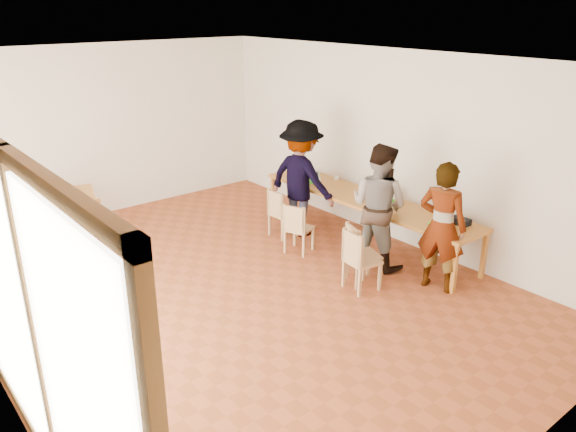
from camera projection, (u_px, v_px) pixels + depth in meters
name	position (u px, v px, depth m)	size (l,w,h in m)	color
ground	(237.00, 289.00, 7.59)	(8.00, 8.00, 0.00)	#9C4925
wall_back	(106.00, 131.00, 9.94)	(6.00, 0.10, 3.00)	beige
wall_front	(537.00, 309.00, 4.16)	(6.00, 0.10, 3.00)	beige
wall_right	(391.00, 147.00, 8.83)	(0.10, 8.00, 3.00)	beige
ceiling	(229.00, 59.00, 6.51)	(6.00, 8.00, 0.04)	white
communal_table	(365.00, 201.00, 8.84)	(0.80, 4.00, 0.75)	#AD6C26
side_table	(65.00, 200.00, 9.00)	(0.90, 0.90, 0.75)	#AD6C26
chair_near	(357.00, 254.00, 7.38)	(0.45, 0.45, 0.46)	tan
chair_mid	(358.00, 248.00, 7.58)	(0.51, 0.51, 0.45)	tan
chair_far	(297.00, 224.00, 8.49)	(0.49, 0.49, 0.43)	tan
chair_empty	(279.00, 209.00, 9.11)	(0.39, 0.39, 0.43)	tan
chair_spare	(11.00, 254.00, 7.39)	(0.53, 0.53, 0.46)	tan
person_near	(442.00, 227.00, 7.33)	(0.64, 0.42, 1.77)	gray
person_mid	(379.00, 206.00, 8.00)	(0.89, 0.69, 1.82)	gray
person_far	(301.00, 179.00, 9.09)	(1.23, 0.71, 1.91)	gray
laptop_near	(441.00, 221.00, 7.74)	(0.26, 0.28, 0.20)	#44D12B
laptop_mid	(386.00, 197.00, 8.70)	(0.28, 0.31, 0.23)	#44D12B
laptop_far	(313.00, 179.00, 9.60)	(0.29, 0.30, 0.21)	#44D12B
yellow_mug	(363.00, 189.00, 9.10)	(0.13, 0.13, 0.10)	yellow
green_bottle	(372.00, 194.00, 8.59)	(0.07, 0.07, 0.28)	#127927
clear_glass	(384.00, 210.00, 8.20)	(0.07, 0.07, 0.09)	silver
condiment_cup	(336.00, 178.00, 9.73)	(0.08, 0.08, 0.06)	white
pink_phone	(457.00, 218.00, 7.98)	(0.05, 0.10, 0.01)	#C63F56
black_pouch	(461.00, 221.00, 7.77)	(0.16, 0.26, 0.09)	black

